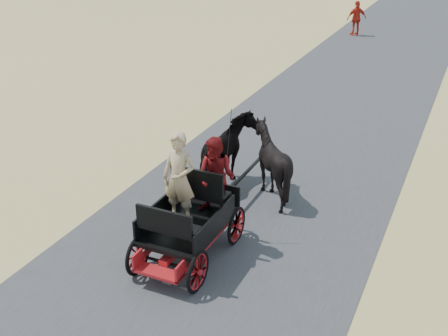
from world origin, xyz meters
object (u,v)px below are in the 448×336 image
at_px(horse_left, 228,154).
at_px(horse_right, 271,162).
at_px(carriage, 189,240).
at_px(pedestrian, 357,18).

distance_m(horse_left, horse_right, 1.10).
height_order(horse_left, horse_right, horse_right).
xyz_separation_m(carriage, pedestrian, (-1.58, 21.19, 0.50)).
bearing_deg(horse_right, carriage, 79.61).
bearing_deg(carriage, horse_right, 79.61).
xyz_separation_m(carriage, horse_right, (0.55, 3.00, 0.49)).
relative_size(horse_right, pedestrian, 0.98).
distance_m(carriage, horse_left, 3.09).
height_order(horse_right, pedestrian, pedestrian).
bearing_deg(horse_left, carriage, 100.39).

